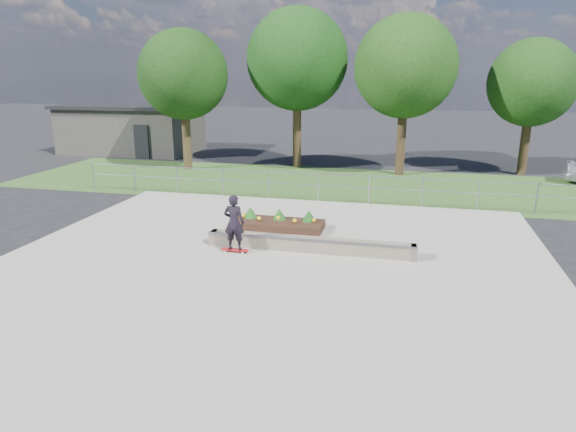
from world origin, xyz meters
name	(u,v)px	position (x,y,z in m)	size (l,w,h in m)	color
ground	(267,271)	(0.00, 0.00, 0.00)	(120.00, 120.00, 0.00)	black
grass_verge	(331,184)	(0.00, 11.00, 0.01)	(30.00, 8.00, 0.02)	#2B4A1D
concrete_slab	(267,270)	(0.00, 0.00, 0.03)	(15.00, 15.00, 0.06)	gray
fence	(318,183)	(0.00, 7.50, 0.77)	(20.06, 0.06, 1.20)	#9C9FA4
building	(132,128)	(-14.00, 18.00, 1.51)	(8.40, 5.40, 3.00)	#33312D
tree_far_left	(183,75)	(-8.00, 13.00, 4.85)	(4.55, 4.55, 7.15)	#342515
tree_mid_left	(297,60)	(-2.50, 15.00, 5.61)	(5.25, 5.25, 8.25)	#362515
tree_mid_right	(405,67)	(3.00, 14.00, 5.23)	(4.90, 4.90, 7.70)	black
tree_far_right	(532,83)	(9.00, 15.50, 4.48)	(4.20, 4.20, 6.60)	#2F2113
grind_ledge	(309,244)	(0.81, 1.61, 0.26)	(6.00, 0.44, 0.43)	#675A4C
planter_bed	(278,223)	(-0.64, 3.58, 0.24)	(3.00, 1.20, 0.61)	black
skateboarder	(234,223)	(-1.25, 1.04, 0.93)	(0.80, 0.41, 1.68)	silver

